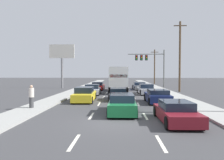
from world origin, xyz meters
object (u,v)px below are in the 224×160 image
at_px(car_red, 98,86).
at_px(box_truck, 118,78).
at_px(pedestrian_near_corner, 31,96).
at_px(car_black, 118,94).
at_px(utility_pole_far, 155,66).
at_px(roadside_billboard, 62,57).
at_px(car_green, 122,104).
at_px(car_yellow, 85,95).
at_px(utility_pole_mid, 180,56).
at_px(car_maroon, 176,112).
at_px(car_silver, 146,89).
at_px(traffic_signal_mast, 147,60).
at_px(car_gray, 139,86).
at_px(car_white, 92,90).
at_px(car_navy, 157,96).

relative_size(car_red, box_truck, 0.48).
bearing_deg(pedestrian_near_corner, car_black, 42.44).
height_order(utility_pole_far, roadside_billboard, utility_pole_far).
distance_m(car_green, pedestrian_near_corner, 6.79).
bearing_deg(roadside_billboard, pedestrian_near_corner, -80.44).
bearing_deg(pedestrian_near_corner, roadside_billboard, 99.56).
bearing_deg(car_yellow, utility_pole_far, 69.10).
xyz_separation_m(box_truck, utility_pole_mid, (8.72, 0.65, 3.13)).
bearing_deg(car_maroon, utility_pole_far, 82.41).
distance_m(car_black, car_silver, 6.69).
height_order(car_black, pedestrian_near_corner, pedestrian_near_corner).
distance_m(traffic_signal_mast, roadside_billboard, 15.19).
bearing_deg(car_gray, pedestrian_near_corner, -117.32).
distance_m(car_gray, utility_pole_mid, 8.01).
distance_m(car_silver, roadside_billboard, 17.12).
xyz_separation_m(car_gray, pedestrian_near_corner, (-9.66, -18.69, 0.41)).
bearing_deg(utility_pole_far, car_white, -115.72).
relative_size(car_red, car_silver, 0.94).
height_order(car_green, traffic_signal_mast, traffic_signal_mast).
xyz_separation_m(car_black, car_navy, (3.57, -1.99, 0.04)).
bearing_deg(traffic_signal_mast, car_green, -101.39).
bearing_deg(car_green, pedestrian_near_corner, 170.91).
relative_size(car_black, car_navy, 1.05).
relative_size(car_white, car_silver, 0.90).
xyz_separation_m(car_yellow, car_green, (3.52, -5.74, -0.00)).
height_order(car_silver, utility_pole_mid, utility_pole_mid).
xyz_separation_m(car_black, roadside_billboard, (-9.92, 15.17, 4.95)).
relative_size(car_gray, utility_pole_mid, 0.46).
distance_m(car_navy, car_maroon, 7.42).
height_order(box_truck, car_gray, box_truck).
xyz_separation_m(car_gray, roadside_billboard, (-13.20, 2.32, 4.92)).
bearing_deg(car_navy, car_yellow, 173.05).
bearing_deg(car_black, car_navy, -29.16).
height_order(box_truck, roadside_billboard, roadside_billboard).
distance_m(box_truck, car_maroon, 18.17).
bearing_deg(pedestrian_near_corner, utility_pole_far, 67.16).
bearing_deg(box_truck, car_gray, 53.18).
bearing_deg(car_black, utility_pole_far, 73.95).
bearing_deg(box_truck, roadside_billboard, 145.47).
height_order(car_white, pedestrian_near_corner, pedestrian_near_corner).
bearing_deg(car_maroon, car_yellow, 128.21).
bearing_deg(car_silver, car_yellow, -134.21).
bearing_deg(car_white, car_silver, 5.65).
distance_m(car_maroon, roadside_billboard, 28.33).
xyz_separation_m(car_maroon, roadside_billboard, (-13.20, 24.58, 4.94)).
bearing_deg(car_yellow, pedestrian_near_corner, -124.19).
bearing_deg(car_silver, pedestrian_near_corner, -130.51).
relative_size(car_yellow, car_silver, 1.03).
xyz_separation_m(car_green, roadside_billboard, (-10.23, 22.08, 4.88)).
relative_size(car_yellow, car_navy, 1.17).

